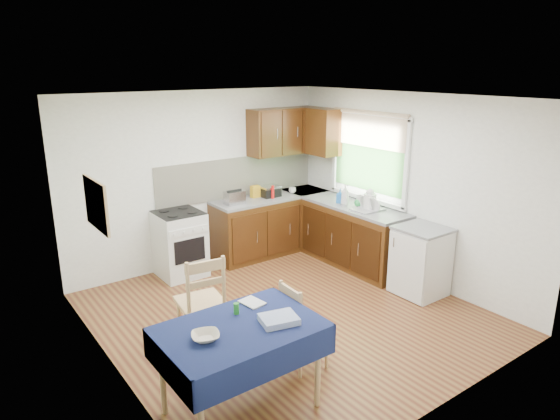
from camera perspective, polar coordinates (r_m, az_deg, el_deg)
floor at (r=6.02m, az=0.84°, el=-11.77°), size 4.20×4.20×0.00m
ceiling at (r=5.32m, az=0.95°, el=12.72°), size 4.00×4.20×0.02m
wall_back at (r=7.27m, az=-9.17°, el=3.51°), size 4.00×0.02×2.50m
wall_front at (r=4.17m, az=18.75°, el=-6.92°), size 4.00×0.02×2.50m
wall_left at (r=4.68m, az=-19.10°, el=-4.41°), size 0.02×4.20×2.50m
wall_right at (r=6.90m, az=14.27°, el=2.52°), size 0.02×4.20×2.50m
base_cabinets at (r=7.53m, az=3.32°, el=-2.33°), size 1.90×2.30×0.86m
worktop_back at (r=7.64m, az=-1.00°, el=1.48°), size 1.90×0.60×0.04m
worktop_right at (r=7.20m, az=8.57°, el=0.36°), size 0.60×1.70×0.04m
worktop_corner at (r=8.02m, az=2.80°, el=2.18°), size 0.60×0.60×0.04m
splashback at (r=7.58m, az=-4.73°, el=3.80°), size 2.70×0.02×0.60m
upper_cabinets at (r=7.73m, az=1.88°, el=8.98°), size 1.20×0.85×0.70m
stove at (r=7.02m, az=-11.37°, el=-3.79°), size 0.60×0.61×0.92m
window at (r=7.25m, az=10.08°, el=6.66°), size 0.04×1.48×1.26m
fridge at (r=6.59m, az=15.77°, el=-5.63°), size 0.58×0.60×0.89m
corkboard at (r=4.86m, az=-20.23°, el=0.57°), size 0.04×0.62×0.47m
dining_table at (r=4.22m, az=-4.57°, el=-14.36°), size 1.30×0.88×0.79m
chair_far at (r=5.20m, az=-8.89°, el=-10.01°), size 0.51×0.51×1.03m
chair_near at (r=4.87m, az=2.38°, el=-12.79°), size 0.41×0.41×0.88m
toaster at (r=7.18m, az=-5.22°, el=1.43°), size 0.28×0.17×0.21m
sandwich_press at (r=7.59m, az=-1.20°, el=2.17°), size 0.28×0.25×0.17m
sauce_bottle at (r=7.46m, az=-0.84°, el=2.05°), size 0.04×0.04×0.20m
yellow_packet at (r=7.54m, az=-2.85°, el=2.12°), size 0.16×0.13×0.18m
dish_rack at (r=6.99m, az=9.99°, el=0.19°), size 0.42×0.32×0.20m
kettle at (r=7.00m, az=10.23°, el=1.11°), size 0.17×0.17×0.29m
cup at (r=7.79m, az=1.42°, el=2.26°), size 0.13×0.13×0.09m
soap_bottle_a at (r=7.16m, az=7.45°, el=1.73°), size 0.16×0.16×0.30m
soap_bottle_b at (r=7.28m, az=6.87°, el=1.61°), size 0.13×0.13×0.20m
soap_bottle_c at (r=7.12m, az=8.97°, el=1.00°), size 0.16×0.16×0.15m
plate_bowl at (r=4.00m, az=-8.52°, el=-14.12°), size 0.28×0.28×0.05m
book at (r=4.47m, az=-3.99°, el=-10.83°), size 0.19×0.24×0.02m
spice_jar at (r=4.33m, az=-5.01°, el=-11.15°), size 0.05×0.05×0.10m
tea_towel at (r=4.20m, az=-0.14°, el=-12.39°), size 0.35×0.30×0.05m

